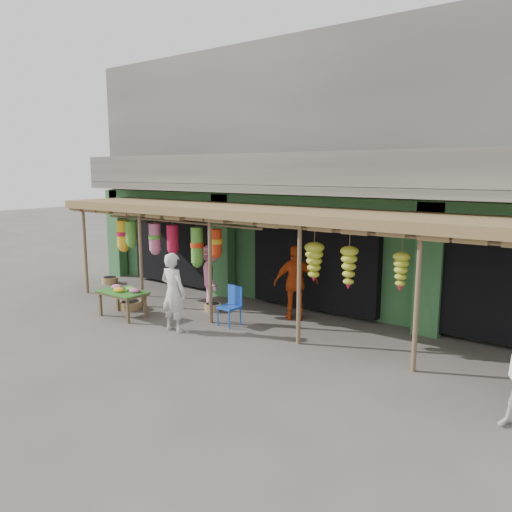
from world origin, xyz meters
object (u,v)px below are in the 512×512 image
Objects in this scene: flower_table at (123,292)px; person_vendor at (296,283)px; blue_chair at (232,303)px; person_shopper at (211,276)px; person_front at (173,292)px.

person_vendor reaches higher than flower_table.
blue_chair is 0.56× the size of person_shopper.
person_shopper is (1.10, 2.10, 0.22)m from flower_table.
flower_table is 4.36m from person_vendor.
person_vendor is (1.77, 2.45, 0.02)m from person_front.
person_shopper is at bearing -73.39° from person_front.
person_vendor is (3.61, 2.42, 0.30)m from flower_table.
flower_table is at bearing -152.27° from blue_chair.
person_front is 2.26m from person_shopper.
person_vendor is 2.54m from person_shopper.
flower_table is 0.77× the size of person_shopper.
blue_chair is (2.61, 1.13, -0.10)m from flower_table.
person_front reaches higher than person_shopper.
blue_chair is 0.51× the size of person_front.
flower_table is 0.70× the size of person_vendor.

